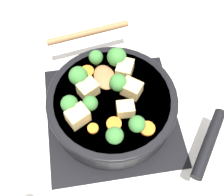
% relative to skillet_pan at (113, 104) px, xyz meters
% --- Properties ---
extents(ground_plane, '(2.40, 2.40, 0.00)m').
position_rel_skillet_pan_xyz_m(ground_plane, '(-0.00, 0.00, -0.06)').
color(ground_plane, white).
extents(front_burner_grate, '(0.31, 0.31, 0.03)m').
position_rel_skillet_pan_xyz_m(front_burner_grate, '(-0.00, 0.00, -0.05)').
color(front_burner_grate, black).
rests_on(front_burner_grate, ground_plane).
extents(skillet_pan, '(0.38, 0.35, 0.06)m').
position_rel_skillet_pan_xyz_m(skillet_pan, '(0.00, 0.00, 0.00)').
color(skillet_pan, black).
rests_on(skillet_pan, front_burner_grate).
extents(wooden_spoon, '(0.21, 0.20, 0.02)m').
position_rel_skillet_pan_xyz_m(wooden_spoon, '(-0.02, 0.13, 0.03)').
color(wooden_spoon, olive).
rests_on(wooden_spoon, skillet_pan).
extents(tofu_cube_center_large, '(0.04, 0.03, 0.03)m').
position_rel_skillet_pan_xyz_m(tofu_cube_center_large, '(0.02, -0.04, 0.04)').
color(tofu_cube_center_large, '#DBB770').
rests_on(tofu_cube_center_large, skillet_pan).
extents(tofu_cube_near_handle, '(0.05, 0.05, 0.03)m').
position_rel_skillet_pan_xyz_m(tofu_cube_near_handle, '(-0.05, 0.02, 0.04)').
color(tofu_cube_near_handle, '#DBB770').
rests_on(tofu_cube_near_handle, skillet_pan).
extents(tofu_cube_east_chunk, '(0.05, 0.05, 0.03)m').
position_rel_skillet_pan_xyz_m(tofu_cube_east_chunk, '(-0.08, -0.04, 0.04)').
color(tofu_cube_east_chunk, '#DBB770').
rests_on(tofu_cube_east_chunk, skillet_pan).
extents(tofu_cube_west_chunk, '(0.05, 0.05, 0.03)m').
position_rel_skillet_pan_xyz_m(tofu_cube_west_chunk, '(0.04, 0.01, 0.04)').
color(tofu_cube_west_chunk, '#DBB770').
rests_on(tofu_cube_west_chunk, skillet_pan).
extents(tofu_cube_back_piece, '(0.05, 0.05, 0.03)m').
position_rel_skillet_pan_xyz_m(tofu_cube_back_piece, '(0.04, 0.06, 0.04)').
color(tofu_cube_back_piece, '#DBB770').
rests_on(tofu_cube_back_piece, skillet_pan).
extents(broccoli_floret_near_spoon, '(0.04, 0.04, 0.05)m').
position_rel_skillet_pan_xyz_m(broccoli_floret_near_spoon, '(0.01, 0.02, 0.05)').
color(broccoli_floret_near_spoon, '#709956').
rests_on(broccoli_floret_near_spoon, skillet_pan).
extents(broccoli_floret_center_top, '(0.04, 0.04, 0.04)m').
position_rel_skillet_pan_xyz_m(broccoli_floret_center_top, '(-0.01, -0.10, 0.05)').
color(broccoli_floret_center_top, '#709956').
rests_on(broccoli_floret_center_top, skillet_pan).
extents(broccoli_floret_east_rim, '(0.03, 0.03, 0.04)m').
position_rel_skillet_pan_xyz_m(broccoli_floret_east_rim, '(-0.02, 0.10, 0.05)').
color(broccoli_floret_east_rim, '#709956').
rests_on(broccoli_floret_east_rim, skillet_pan).
extents(broccoli_floret_west_rim, '(0.03, 0.03, 0.04)m').
position_rel_skillet_pan_xyz_m(broccoli_floret_west_rim, '(0.04, -0.08, 0.05)').
color(broccoli_floret_west_rim, '#709956').
rests_on(broccoli_floret_west_rim, skillet_pan).
extents(broccoli_floret_north_edge, '(0.03, 0.03, 0.04)m').
position_rel_skillet_pan_xyz_m(broccoli_floret_north_edge, '(-0.05, -0.02, 0.05)').
color(broccoli_floret_north_edge, '#709956').
rests_on(broccoli_floret_north_edge, skillet_pan).
extents(broccoli_floret_south_cluster, '(0.04, 0.04, 0.04)m').
position_rel_skillet_pan_xyz_m(broccoli_floret_south_cluster, '(-0.09, -0.01, 0.05)').
color(broccoli_floret_south_cluster, '#709956').
rests_on(broccoli_floret_south_cluster, skillet_pan).
extents(broccoli_floret_mid_floret, '(0.04, 0.04, 0.05)m').
position_rel_skillet_pan_xyz_m(broccoli_floret_mid_floret, '(-0.07, 0.05, 0.05)').
color(broccoli_floret_mid_floret, '#709956').
rests_on(broccoli_floret_mid_floret, skillet_pan).
extents(broccoli_floret_small_inner, '(0.04, 0.04, 0.05)m').
position_rel_skillet_pan_xyz_m(broccoli_floret_small_inner, '(0.02, 0.09, 0.06)').
color(broccoli_floret_small_inner, '#709956').
rests_on(broccoli_floret_small_inner, skillet_pan).
extents(carrot_slice_orange_thin, '(0.03, 0.03, 0.01)m').
position_rel_skillet_pan_xyz_m(carrot_slice_orange_thin, '(-0.05, 0.08, 0.03)').
color(carrot_slice_orange_thin, orange).
rests_on(carrot_slice_orange_thin, skillet_pan).
extents(carrot_slice_near_center, '(0.03, 0.03, 0.01)m').
position_rel_skillet_pan_xyz_m(carrot_slice_near_center, '(-0.01, -0.06, 0.03)').
color(carrot_slice_near_center, orange).
rests_on(carrot_slice_near_center, skillet_pan).
extents(carrot_slice_edge_slice, '(0.02, 0.02, 0.01)m').
position_rel_skillet_pan_xyz_m(carrot_slice_edge_slice, '(-0.05, -0.07, 0.03)').
color(carrot_slice_edge_slice, orange).
rests_on(carrot_slice_edge_slice, skillet_pan).
extents(carrot_slice_under_broccoli, '(0.03, 0.03, 0.01)m').
position_rel_skillet_pan_xyz_m(carrot_slice_under_broccoli, '(0.06, -0.08, 0.03)').
color(carrot_slice_under_broccoli, orange).
rests_on(carrot_slice_under_broccoli, skillet_pan).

